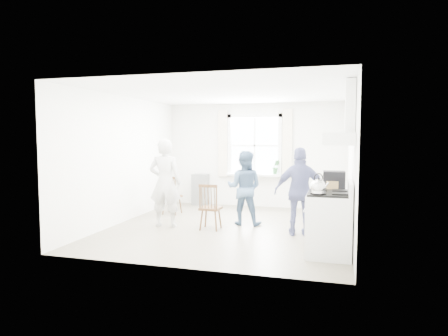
# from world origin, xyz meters

# --- Properties ---
(room_shell) EXTENTS (4.62, 5.12, 2.64)m
(room_shell) POSITION_xyz_m (0.00, 0.00, 1.30)
(room_shell) COLOR gray
(room_shell) RESTS_ON ground
(window_assembly) EXTENTS (1.88, 0.24, 1.70)m
(window_assembly) POSITION_xyz_m (0.00, 2.45, 1.46)
(window_assembly) COLOR white
(window_assembly) RESTS_ON room_shell
(range_hood) EXTENTS (0.45, 0.76, 0.94)m
(range_hood) POSITION_xyz_m (2.07, -1.35, 1.90)
(range_hood) COLOR white
(range_hood) RESTS_ON room_shell
(shelf_unit) EXTENTS (0.40, 0.30, 0.80)m
(shelf_unit) POSITION_xyz_m (-1.40, 2.33, 0.40)
(shelf_unit) COLOR slate
(shelf_unit) RESTS_ON ground
(gas_stove) EXTENTS (0.68, 0.76, 1.12)m
(gas_stove) POSITION_xyz_m (1.91, -1.35, 0.48)
(gas_stove) COLOR silver
(gas_stove) RESTS_ON ground
(kettle) EXTENTS (0.22, 0.22, 0.31)m
(kettle) POSITION_xyz_m (1.75, -1.59, 1.05)
(kettle) COLOR silver
(kettle) RESTS_ON gas_stove
(low_cabinet) EXTENTS (0.50, 0.55, 0.90)m
(low_cabinet) POSITION_xyz_m (1.98, -0.65, 0.45)
(low_cabinet) COLOR white
(low_cabinet) RESTS_ON ground
(stereo_stack) EXTENTS (0.36, 0.32, 0.31)m
(stereo_stack) POSITION_xyz_m (1.96, -0.68, 1.05)
(stereo_stack) COLOR black
(stereo_stack) RESTS_ON low_cabinet
(cardboard_box) EXTENTS (0.29, 0.24, 0.16)m
(cardboard_box) POSITION_xyz_m (1.95, -0.77, 0.98)
(cardboard_box) COLOR #A2834E
(cardboard_box) RESTS_ON low_cabinet
(windsor_chair_a) EXTENTS (0.40, 0.40, 0.89)m
(windsor_chair_a) POSITION_xyz_m (-1.62, 0.89, 0.54)
(windsor_chair_a) COLOR #472C16
(windsor_chair_a) RESTS_ON ground
(windsor_chair_b) EXTENTS (0.38, 0.37, 0.89)m
(windsor_chair_b) POSITION_xyz_m (-0.30, -0.33, 0.54)
(windsor_chair_b) COLOR #472C16
(windsor_chair_b) RESTS_ON ground
(person_left) EXTENTS (0.72, 0.72, 1.73)m
(person_left) POSITION_xyz_m (-1.23, -0.25, 0.87)
(person_left) COLOR silver
(person_left) RESTS_ON ground
(person_mid) EXTENTS (0.73, 0.73, 1.49)m
(person_mid) POSITION_xyz_m (0.22, 0.36, 0.74)
(person_mid) COLOR #456081
(person_mid) RESTS_ON ground
(person_right) EXTENTS (1.06, 1.06, 1.58)m
(person_right) POSITION_xyz_m (1.39, -0.23, 0.79)
(person_right) COLOR navy
(person_right) RESTS_ON ground
(potted_plant) EXTENTS (0.24, 0.24, 0.35)m
(potted_plant) POSITION_xyz_m (0.56, 2.36, 1.03)
(potted_plant) COLOR #2F6A35
(potted_plant) RESTS_ON window_assembly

